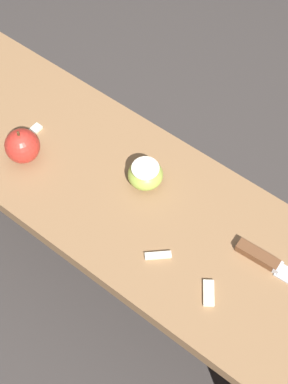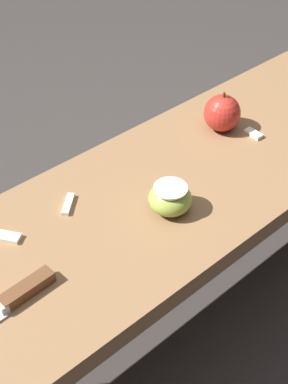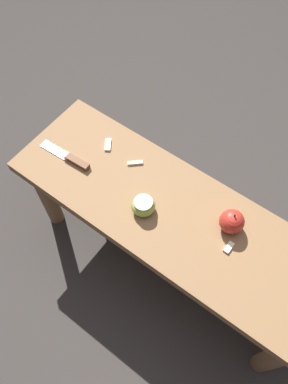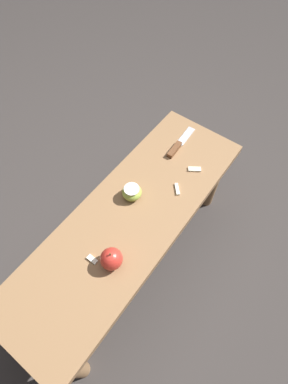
{
  "view_description": "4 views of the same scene",
  "coord_description": "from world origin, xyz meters",
  "px_view_note": "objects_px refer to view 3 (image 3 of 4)",
  "views": [
    {
      "loc": [
        -0.46,
        0.45,
        1.44
      ],
      "look_at": [
        -0.11,
        -0.01,
        0.49
      ],
      "focal_mm": 50.0,
      "sensor_mm": 36.0,
      "label": 1
    },
    {
      "loc": [
        -0.57,
        -0.54,
        1.11
      ],
      "look_at": [
        -0.11,
        -0.01,
        0.49
      ],
      "focal_mm": 50.0,
      "sensor_mm": 36.0,
      "label": 2
    },
    {
      "loc": [
        0.25,
        -0.49,
        1.53
      ],
      "look_at": [
        -0.11,
        -0.01,
        0.49
      ],
      "focal_mm": 35.0,
      "sensor_mm": 36.0,
      "label": 3
    },
    {
      "loc": [
        0.38,
        0.35,
        1.46
      ],
      "look_at": [
        -0.11,
        -0.01,
        0.49
      ],
      "focal_mm": 28.0,
      "sensor_mm": 36.0,
      "label": 4
    }
  ],
  "objects_px": {
    "apple_whole": "(232,222)",
    "wooden_bench": "(171,223)",
    "apple_cut": "(143,206)",
    "knife": "(71,159)"
  },
  "relations": [
    {
      "from": "apple_whole",
      "to": "wooden_bench",
      "type": "bearing_deg",
      "value": -160.15
    },
    {
      "from": "wooden_bench",
      "to": "apple_cut",
      "type": "height_order",
      "value": "apple_cut"
    },
    {
      "from": "knife",
      "to": "apple_cut",
      "type": "height_order",
      "value": "apple_cut"
    },
    {
      "from": "wooden_bench",
      "to": "knife",
      "type": "relative_size",
      "value": 5.54
    },
    {
      "from": "wooden_bench",
      "to": "apple_whole",
      "type": "distance_m",
      "value": 0.22
    },
    {
      "from": "apple_whole",
      "to": "apple_cut",
      "type": "xyz_separation_m",
      "value": [
        -0.26,
        -0.11,
        -0.01
      ]
    },
    {
      "from": "wooden_bench",
      "to": "knife",
      "type": "distance_m",
      "value": 0.41
    },
    {
      "from": "knife",
      "to": "apple_whole",
      "type": "xyz_separation_m",
      "value": [
        0.57,
        0.1,
        0.03
      ]
    },
    {
      "from": "knife",
      "to": "apple_cut",
      "type": "relative_size",
      "value": 2.68
    },
    {
      "from": "wooden_bench",
      "to": "apple_cut",
      "type": "xyz_separation_m",
      "value": [
        -0.08,
        -0.05,
        0.11
      ]
    }
  ]
}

